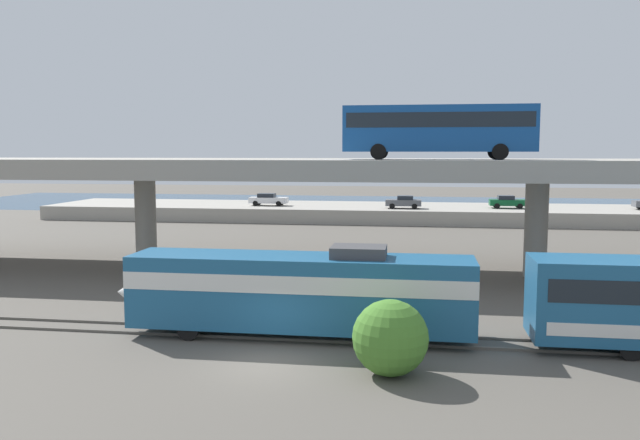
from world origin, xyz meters
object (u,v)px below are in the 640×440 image
train_locomotive (283,288)px  parked_car_0 (507,202)px  parked_car_1 (404,202)px  parked_car_3 (268,199)px  transit_bus_on_overpass (438,127)px

train_locomotive → parked_car_0: size_ratio=3.94×
parked_car_1 → parked_car_3: bearing=-5.2°
transit_bus_on_overpass → parked_car_3: (-19.39, 35.18, -7.41)m
train_locomotive → transit_bus_on_overpass: (7.12, 14.13, 7.66)m
transit_bus_on_overpass → parked_car_1: transit_bus_on_overpass is taller
train_locomotive → transit_bus_on_overpass: transit_bus_on_overpass is taller
train_locomotive → parked_car_0: 52.47m
parked_car_0 → train_locomotive: bearing=-108.1°
parked_car_0 → parked_car_3: same height
transit_bus_on_overpass → parked_car_3: transit_bus_on_overpass is taller
transit_bus_on_overpass → parked_car_1: (-2.78, 33.67, -7.41)m
parked_car_0 → parked_car_1: (-11.99, -2.06, -0.00)m
parked_car_1 → parked_car_3: (-16.60, 1.51, 0.00)m
transit_bus_on_overpass → train_locomotive: bearing=63.2°
transit_bus_on_overpass → parked_car_0: 37.64m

